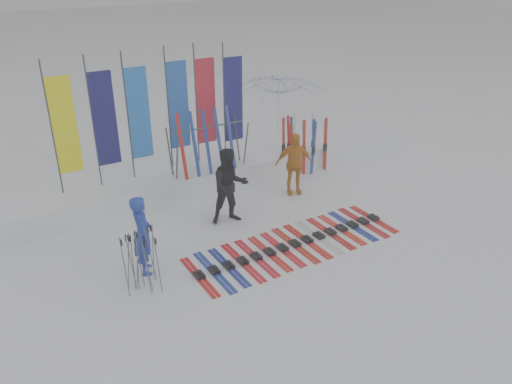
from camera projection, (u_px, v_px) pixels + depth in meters
ground at (288, 266)px, 10.29m from camera, size 120.00×120.00×0.00m
snow_bank at (193, 177)px, 13.71m from camera, size 14.00×1.60×0.60m
person_blue at (143, 235)px, 9.79m from camera, size 0.54×0.69×1.67m
person_black at (230, 186)px, 11.65m from camera, size 1.02×0.87×1.84m
person_yellow at (294, 164)px, 13.12m from camera, size 1.07×0.74×1.69m
tent_canopy at (279, 116)px, 15.48m from camera, size 3.45×3.49×2.59m
ski_row at (295, 244)px, 11.02m from camera, size 4.83×1.69×0.07m
pole_cluster at (141, 261)px, 9.36m from camera, size 0.74×0.64×1.26m
feather_flags at (157, 111)px, 12.63m from camera, size 5.03×0.27×3.20m
ski_rack at (208, 142)px, 13.08m from camera, size 2.04×0.80×1.23m
upright_skis at (304, 144)px, 14.63m from camera, size 1.28×1.14×1.68m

